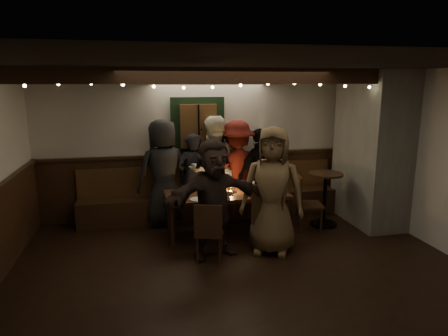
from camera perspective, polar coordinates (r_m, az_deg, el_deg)
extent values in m
cube|color=black|center=(5.29, 2.72, -14.97)|extent=(6.00, 5.00, 0.01)
cube|color=black|center=(4.71, 3.05, 14.58)|extent=(6.00, 5.00, 0.01)
cube|color=silver|center=(7.24, -2.24, 3.38)|extent=(6.00, 0.01, 2.60)
cube|color=black|center=(7.36, -2.15, -2.43)|extent=(6.00, 0.05, 1.10)
cube|color=slate|center=(7.26, 20.32, 2.66)|extent=(0.70, 1.40, 2.60)
cube|color=black|center=(7.21, -1.79, -5.42)|extent=(4.60, 0.45, 0.45)
cube|color=brown|center=(7.26, -2.07, -1.41)|extent=(4.60, 0.06, 0.50)
cube|color=black|center=(7.10, -3.77, 6.04)|extent=(0.95, 0.04, 1.00)
cube|color=brown|center=(7.04, -3.70, 5.99)|extent=(0.64, 0.12, 0.76)
cube|color=black|center=(5.68, 0.34, 13.03)|extent=(6.00, 0.16, 0.22)
sphere|color=#FFE599|center=(5.69, -26.59, 10.46)|extent=(0.04, 0.04, 0.04)
sphere|color=#FFE599|center=(5.61, -22.58, 11.04)|extent=(0.04, 0.04, 0.04)
sphere|color=#FFE599|center=(5.55, -18.45, 11.40)|extent=(0.04, 0.04, 0.04)
sphere|color=#FFE599|center=(5.53, -14.24, 11.47)|extent=(0.04, 0.04, 0.04)
sphere|color=#FFE599|center=(5.53, -10.00, 11.38)|extent=(0.04, 0.04, 0.04)
sphere|color=#FFE599|center=(5.56, -5.79, 11.34)|extent=(0.04, 0.04, 0.04)
sphere|color=#FFE599|center=(5.62, -1.65, 11.47)|extent=(0.04, 0.04, 0.04)
sphere|color=#FFE599|center=(5.70, 2.39, 11.71)|extent=(0.04, 0.04, 0.04)
sphere|color=#FFE599|center=(5.82, 6.29, 11.89)|extent=(0.04, 0.04, 0.04)
sphere|color=#FFE599|center=(5.95, 10.03, 11.84)|extent=(0.04, 0.04, 0.04)
sphere|color=#FFE599|center=(6.11, 13.58, 11.53)|extent=(0.04, 0.04, 0.04)
sphere|color=#FFE599|center=(6.30, 16.91, 11.12)|extent=(0.04, 0.04, 0.04)
sphere|color=#FFE599|center=(6.50, 20.05, 10.79)|extent=(0.04, 0.04, 0.04)
sphere|color=#FFE599|center=(6.72, 23.00, 10.65)|extent=(0.04, 0.04, 0.04)
cube|color=black|center=(6.33, 0.38, -3.82)|extent=(1.93, 0.83, 0.06)
cylinder|color=black|center=(6.00, -7.33, -8.32)|extent=(0.06, 0.06, 0.63)
cylinder|color=black|center=(6.63, -7.84, -6.30)|extent=(0.06, 0.06, 0.63)
cylinder|color=black|center=(6.37, 8.94, -7.11)|extent=(0.06, 0.06, 0.63)
cylinder|color=black|center=(6.98, 6.95, -5.33)|extent=(0.06, 0.06, 0.63)
cylinder|color=#BF7226|center=(6.29, -5.71, -3.13)|extent=(0.06, 0.06, 0.13)
cylinder|color=#BF7226|center=(6.03, -2.77, -3.75)|extent=(0.06, 0.06, 0.13)
cylinder|color=silver|center=(6.44, -1.13, -2.71)|extent=(0.06, 0.06, 0.13)
cylinder|color=#BF7226|center=(6.29, 3.19, -3.09)|extent=(0.06, 0.06, 0.13)
cylinder|color=silver|center=(6.57, 4.17, -2.44)|extent=(0.06, 0.06, 0.13)
cylinder|color=#BF7226|center=(6.37, 7.51, -2.97)|extent=(0.06, 0.06, 0.13)
cylinder|color=white|center=(5.98, -3.80, -4.49)|extent=(0.24, 0.24, 0.01)
cube|color=#B2B2B7|center=(6.28, 0.47, -3.49)|extent=(0.15, 0.09, 0.05)
cylinder|color=#990C0C|center=(6.26, 0.23, -3.06)|extent=(0.03, 0.03, 0.15)
cylinder|color=gold|center=(6.27, 0.72, -3.03)|extent=(0.03, 0.03, 0.15)
cylinder|color=silver|center=(6.37, 0.86, -3.12)|extent=(0.05, 0.05, 0.07)
sphere|color=#FFB24C|center=(6.36, 0.87, -2.64)|extent=(0.03, 0.03, 0.03)
cube|color=black|center=(5.55, -2.06, -9.20)|extent=(0.47, 0.47, 0.04)
cube|color=black|center=(5.31, -2.30, -7.53)|extent=(0.37, 0.14, 0.43)
cylinder|color=black|center=(5.75, -0.33, -10.56)|extent=(0.03, 0.03, 0.37)
cylinder|color=black|center=(5.47, -0.62, -11.79)|extent=(0.03, 0.03, 0.37)
cylinder|color=black|center=(5.78, -3.39, -10.45)|extent=(0.03, 0.03, 0.37)
cylinder|color=black|center=(5.51, -3.84, -11.66)|extent=(0.03, 0.03, 0.37)
cube|color=black|center=(5.94, 6.33, -7.03)|extent=(0.59, 0.59, 0.04)
cube|color=black|center=(5.66, 6.19, -5.04)|extent=(0.43, 0.22, 0.51)
cylinder|color=black|center=(6.18, 8.15, -8.69)|extent=(0.04, 0.04, 0.44)
cylinder|color=black|center=(5.84, 7.89, -9.94)|extent=(0.04, 0.04, 0.44)
cylinder|color=black|center=(6.21, 4.77, -8.49)|extent=(0.04, 0.04, 0.44)
cylinder|color=black|center=(5.87, 4.30, -9.73)|extent=(0.04, 0.04, 0.44)
cube|color=black|center=(6.74, 12.05, -5.17)|extent=(0.48, 0.48, 0.04)
cube|color=black|center=(6.62, 10.56, -3.08)|extent=(0.11, 0.42, 0.48)
cylinder|color=black|center=(6.70, 13.72, -7.38)|extent=(0.04, 0.04, 0.41)
cylinder|color=black|center=(6.61, 10.88, -7.50)|extent=(0.04, 0.04, 0.41)
cylinder|color=black|center=(7.00, 12.98, -6.47)|extent=(0.04, 0.04, 0.41)
cylinder|color=black|center=(6.93, 10.26, -6.56)|extent=(0.04, 0.04, 0.41)
cylinder|color=black|center=(7.16, 14.00, -7.72)|extent=(0.46, 0.46, 0.03)
cylinder|color=black|center=(7.03, 14.18, -4.39)|extent=(0.06, 0.06, 0.89)
cylinder|color=black|center=(6.92, 14.37, -0.85)|extent=(0.57, 0.57, 0.04)
imported|color=black|center=(6.84, -8.66, -0.62)|extent=(1.03, 0.84, 1.82)
imported|color=black|center=(6.96, -4.54, -1.40)|extent=(0.64, 0.51, 1.55)
imported|color=beige|center=(6.94, -1.67, -0.17)|extent=(1.10, 1.00, 1.85)
imported|color=#53140F|center=(7.06, 1.83, -0.32)|extent=(1.27, 0.93, 1.76)
imported|color=black|center=(7.10, 5.19, -0.86)|extent=(1.03, 0.73, 1.62)
imported|color=#2D201B|center=(5.51, -1.50, -4.39)|extent=(1.62, 0.87, 1.67)
imported|color=brown|center=(5.66, 6.92, -3.23)|extent=(1.05, 0.90, 1.82)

